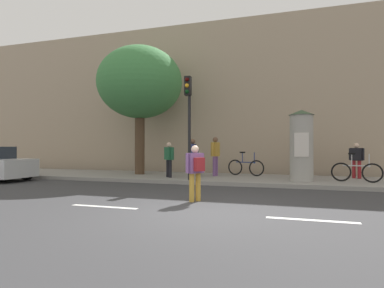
# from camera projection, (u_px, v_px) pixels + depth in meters

# --- Properties ---
(ground_plane) EXTENTS (80.00, 80.00, 0.00)m
(ground_plane) POSITION_uv_depth(u_px,v_px,m) (198.00, 213.00, 7.31)
(ground_plane) COLOR #38383A
(sidewalk_curb) EXTENTS (36.00, 4.00, 0.15)m
(sidewalk_curb) POSITION_uv_depth(u_px,v_px,m) (245.00, 179.00, 13.98)
(sidewalk_curb) COLOR gray
(sidewalk_curb) RESTS_ON ground_plane
(lane_markings) EXTENTS (25.80, 0.16, 0.01)m
(lane_markings) POSITION_uv_depth(u_px,v_px,m) (198.00, 213.00, 7.31)
(lane_markings) COLOR silver
(lane_markings) RESTS_ON ground_plane
(building_backdrop) EXTENTS (36.00, 5.00, 8.04)m
(building_backdrop) POSITION_uv_depth(u_px,v_px,m) (258.00, 102.00, 18.77)
(building_backdrop) COLOR tan
(building_backdrop) RESTS_ON ground_plane
(traffic_light) EXTENTS (0.24, 0.45, 4.09)m
(traffic_light) POSITION_uv_depth(u_px,v_px,m) (188.00, 110.00, 12.92)
(traffic_light) COLOR black
(traffic_light) RESTS_ON sidewalk_curb
(poster_column) EXTENTS (0.96, 0.96, 2.75)m
(poster_column) POSITION_uv_depth(u_px,v_px,m) (301.00, 145.00, 12.61)
(poster_column) COLOR #9E9B93
(poster_column) RESTS_ON sidewalk_curb
(street_tree) EXTENTS (4.09, 4.09, 6.17)m
(street_tree) POSITION_uv_depth(u_px,v_px,m) (140.00, 83.00, 15.79)
(street_tree) COLOR #4C3826
(street_tree) RESTS_ON sidewalk_curb
(pedestrian_tallest) EXTENTS (0.52, 0.52, 1.52)m
(pedestrian_tallest) POSITION_uv_depth(u_px,v_px,m) (196.00, 168.00, 8.82)
(pedestrian_tallest) COLOR #B78C33
(pedestrian_tallest) RESTS_ON ground_plane
(pedestrian_in_red_top) EXTENTS (0.62, 0.32, 1.78)m
(pedestrian_in_red_top) POSITION_uv_depth(u_px,v_px,m) (302.00, 153.00, 14.26)
(pedestrian_in_red_top) COLOR maroon
(pedestrian_in_red_top) RESTS_ON sidewalk_curb
(pedestrian_in_light_jacket) EXTENTS (0.55, 0.51, 1.47)m
(pedestrian_in_light_jacket) POSITION_uv_depth(u_px,v_px,m) (357.00, 157.00, 13.67)
(pedestrian_in_light_jacket) COLOR maroon
(pedestrian_in_light_jacket) RESTS_ON sidewalk_curb
(pedestrian_near_pole) EXTENTS (0.43, 0.66, 1.67)m
(pedestrian_near_pole) POSITION_uv_depth(u_px,v_px,m) (193.00, 154.00, 13.98)
(pedestrian_near_pole) COLOR silver
(pedestrian_near_pole) RESTS_ON sidewalk_curb
(pedestrian_with_backpack) EXTENTS (0.52, 0.51, 1.51)m
(pedestrian_with_backpack) POSITION_uv_depth(u_px,v_px,m) (169.00, 157.00, 14.10)
(pedestrian_with_backpack) COLOR black
(pedestrian_with_backpack) RESTS_ON sidewalk_curb
(pedestrian_with_bag) EXTENTS (0.34, 0.61, 1.76)m
(pedestrian_with_bag) POSITION_uv_depth(u_px,v_px,m) (215.00, 153.00, 14.76)
(pedestrian_with_bag) COLOR #724C84
(pedestrian_with_bag) RESTS_ON sidewalk_curb
(bicycle_leaning) EXTENTS (1.72, 0.52, 1.09)m
(bicycle_leaning) POSITION_uv_depth(u_px,v_px,m) (246.00, 167.00, 14.93)
(bicycle_leaning) COLOR black
(bicycle_leaning) RESTS_ON sidewalk_curb
(bicycle_upright) EXTENTS (1.75, 0.37, 1.09)m
(bicycle_upright) POSITION_uv_depth(u_px,v_px,m) (356.00, 172.00, 12.25)
(bicycle_upright) COLOR black
(bicycle_upright) RESTS_ON sidewalk_curb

